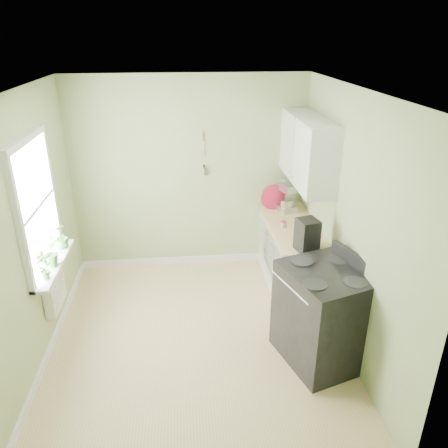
{
  "coord_description": "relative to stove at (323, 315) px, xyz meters",
  "views": [
    {
      "loc": [
        -0.09,
        -3.97,
        3.19
      ],
      "look_at": [
        0.35,
        0.55,
        1.16
      ],
      "focal_mm": 35.0,
      "sensor_mm": 36.0,
      "label": 1
    }
  ],
  "objects": [
    {
      "name": "coffee_maker",
      "position": [
        -0.02,
        0.7,
        0.56
      ],
      "size": [
        0.26,
        0.28,
        0.37
      ],
      "color": "black",
      "rests_on": "countertop"
    },
    {
      "name": "plant_b",
      "position": [
        -2.78,
        0.64,
        0.54
      ],
      "size": [
        0.19,
        0.21,
        0.33
      ],
      "primitive_type": "imported",
      "rotation": [
        0.0,
        0.0,
        1.82
      ],
      "color": "#35672C",
      "rests_on": "window_sill"
    },
    {
      "name": "window",
      "position": [
        -2.86,
        0.7,
        1.02
      ],
      "size": [
        0.06,
        1.14,
        1.44
      ],
      "color": "white",
      "rests_on": "wall_left"
    },
    {
      "name": "kettle",
      "position": [
        -0.23,
        2.12,
        0.47
      ],
      "size": [
        0.17,
        0.1,
        0.17
      ],
      "color": "silver",
      "rests_on": "countertop"
    },
    {
      "name": "stove",
      "position": [
        0.0,
        0.0,
        0.0
      ],
      "size": [
        0.98,
        1.04,
        1.17
      ],
      "color": "black",
      "rests_on": "floor"
    },
    {
      "name": "wall_left",
      "position": [
        -2.89,
        0.4,
        0.82
      ],
      "size": [
        0.02,
        3.6,
        2.7
      ],
      "primitive_type": "cube",
      "color": "#A2B279",
      "rests_on": "floor"
    },
    {
      "name": "red_tray",
      "position": [
        -0.14,
        1.95,
        0.56
      ],
      "size": [
        0.36,
        0.14,
        0.36
      ],
      "primitive_type": "cylinder",
      "rotation": [
        1.45,
        0.0,
        0.23
      ],
      "color": "maroon",
      "rests_on": "countertop"
    },
    {
      "name": "stand_mixer",
      "position": [
        0.02,
        1.93,
        0.56
      ],
      "size": [
        0.3,
        0.39,
        0.43
      ],
      "color": "#B2B2B7",
      "rests_on": "countertop"
    },
    {
      "name": "ceiling",
      "position": [
        -1.28,
        0.4,
        2.18
      ],
      "size": [
        3.2,
        3.6,
        0.02
      ],
      "primitive_type": "cube",
      "color": "white",
      "rests_on": "wall_back"
    },
    {
      "name": "wall_right",
      "position": [
        0.33,
        0.4,
        0.82
      ],
      "size": [
        0.02,
        3.6,
        2.7
      ],
      "primitive_type": "cube",
      "color": "#A2B279",
      "rests_on": "floor"
    },
    {
      "name": "floor",
      "position": [
        -1.28,
        0.4,
        -0.54
      ],
      "size": [
        3.2,
        3.6,
        0.02
      ],
      "primitive_type": "cube",
      "color": "tan",
      "rests_on": "ground"
    },
    {
      "name": "base_cabinets",
      "position": [
        0.02,
        1.4,
        -0.09
      ],
      "size": [
        0.6,
        1.6,
        0.87
      ],
      "primitive_type": "cube",
      "color": "white",
      "rests_on": "floor"
    },
    {
      "name": "plant_a",
      "position": [
        -2.78,
        0.36,
        0.53
      ],
      "size": [
        0.19,
        0.16,
        0.31
      ],
      "primitive_type": "imported",
      "rotation": [
        0.0,
        0.0,
        0.34
      ],
      "color": "#35672C",
      "rests_on": "window_sill"
    },
    {
      "name": "radiator",
      "position": [
        -2.82,
        0.65,
        0.02
      ],
      "size": [
        0.12,
        0.5,
        0.35
      ],
      "primitive_type": "cube",
      "color": "white",
      "rests_on": "wall_left"
    },
    {
      "name": "upper_cabinets",
      "position": [
        0.15,
        1.5,
        1.32
      ],
      "size": [
        0.35,
        1.4,
        0.8
      ],
      "primitive_type": "cube",
      "color": "white",
      "rests_on": "wall_right"
    },
    {
      "name": "wall_back",
      "position": [
        -1.28,
        2.21,
        0.82
      ],
      "size": [
        3.2,
        0.02,
        2.7
      ],
      "primitive_type": "cube",
      "color": "#A2B279",
      "rests_on": "floor"
    },
    {
      "name": "window_sill",
      "position": [
        -2.79,
        0.7,
        0.35
      ],
      "size": [
        0.18,
        1.14,
        0.04
      ],
      "primitive_type": "cube",
      "color": "white",
      "rests_on": "wall_left"
    },
    {
      "name": "wall_utensils",
      "position": [
        -1.08,
        2.18,
        1.04
      ],
      "size": [
        0.02,
        0.14,
        0.58
      ],
      "color": "beige",
      "rests_on": "wall_back"
    },
    {
      "name": "plant_c",
      "position": [
        -2.78,
        1.06,
        0.52
      ],
      "size": [
        0.23,
        0.23,
        0.29
      ],
      "primitive_type": "imported",
      "rotation": [
        0.0,
        0.0,
        4.11
      ],
      "color": "#35672C",
      "rests_on": "window_sill"
    },
    {
      "name": "countertop",
      "position": [
        0.01,
        1.4,
        0.36
      ],
      "size": [
        0.64,
        1.6,
        0.04
      ],
      "primitive_type": "cube",
      "color": "beige",
      "rests_on": "base_cabinets"
    },
    {
      "name": "jar",
      "position": [
        -0.13,
        1.34,
        0.42
      ],
      "size": [
        0.07,
        0.07,
        0.08
      ],
      "color": "tan",
      "rests_on": "countertop"
    }
  ]
}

